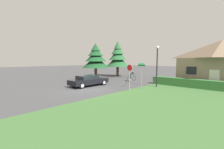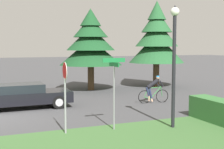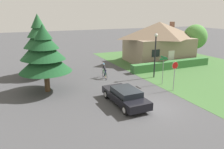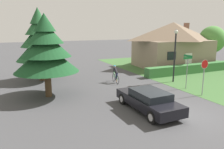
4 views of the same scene
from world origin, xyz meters
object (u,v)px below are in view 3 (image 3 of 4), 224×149
cottage_house (159,41)px  street_lamp (155,49)px  cyclist (105,71)px  conifer_tall_near (45,54)px  stop_sign (175,71)px  street_name_sign (163,65)px  sedan_left_lane (125,96)px  conifer_tall_far (39,42)px  deciduous_tree_right (195,37)px

cottage_house → street_lamp: cottage_house is taller
cyclist → conifer_tall_near: bearing=111.5°
stop_sign → street_name_sign: bearing=-94.7°
sedan_left_lane → stop_sign: stop_sign is taller
cottage_house → sedan_left_lane: bearing=-131.3°
stop_sign → conifer_tall_far: bearing=-43.3°
cyclist → stop_sign: 7.36m
street_name_sign → conifer_tall_far: conifer_tall_far is taller
stop_sign → deciduous_tree_right: bearing=-139.5°
stop_sign → street_lamp: size_ratio=0.55×
cottage_house → conifer_tall_far: bearing=-173.9°
cyclist → stop_sign: stop_sign is taller
street_name_sign → cyclist: bearing=135.7°
conifer_tall_near → stop_sign: bearing=-23.4°
conifer_tall_far → deciduous_tree_right: (21.42, -0.17, -0.42)m
sedan_left_lane → street_lamp: size_ratio=1.01×
sedan_left_lane → street_lamp: 8.17m
cottage_house → sedan_left_lane: (-11.13, -11.38, -2.17)m
cyclist → street_lamp: (4.88, -1.94, 2.26)m
stop_sign → conifer_tall_near: bearing=-22.6°
street_name_sign → stop_sign: bearing=-95.5°
street_lamp → conifer_tall_far: 12.14m
cottage_house → stop_sign: 12.06m
street_lamp → deciduous_tree_right: size_ratio=0.94×
stop_sign → street_name_sign: size_ratio=0.96×
cyclist → street_name_sign: bearing=-127.6°
cottage_house → deciduous_tree_right: 5.70m
stop_sign → conifer_tall_near: size_ratio=0.45×
cottage_house → cyclist: cottage_house is taller
cyclist → cottage_house: bearing=-59.1°
cottage_house → deciduous_tree_right: (5.59, -1.00, 0.44)m
stop_sign → deciduous_tree_right: size_ratio=0.52×
street_lamp → sedan_left_lane: bearing=-140.7°
cottage_house → conifer_tall_near: conifer_tall_near is taller
cyclist → deciduous_tree_right: size_ratio=0.36×
cottage_house → stop_sign: (-5.86, -10.49, -1.01)m
cyclist → deciduous_tree_right: 16.13m
sedan_left_lane → stop_sign: bearing=-80.9°
cyclist → conifer_tall_far: conifer_tall_far is taller
street_lamp → conifer_tall_far: conifer_tall_far is taller
sedan_left_lane → stop_sign: 5.47m
sedan_left_lane → conifer_tall_far: 11.94m
conifer_tall_near → deciduous_tree_right: size_ratio=1.15×
cottage_house → street_name_sign: 10.40m
cyclist → conifer_tall_far: (-5.88, 3.64, 2.95)m
cyclist → street_lamp: street_lamp is taller
street_name_sign → conifer_tall_near: bearing=166.0°
stop_sign → deciduous_tree_right: (11.45, 9.49, 1.46)m
sedan_left_lane → street_lamp: (6.06, 4.96, 2.34)m
cottage_house → sedan_left_lane: size_ratio=1.95×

